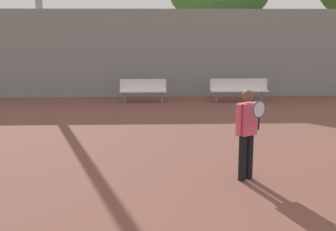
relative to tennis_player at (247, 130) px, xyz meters
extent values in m
cylinder|color=black|center=(-0.08, -0.04, -0.51)|extent=(0.14, 0.14, 0.85)
cylinder|color=black|center=(0.07, 0.06, -0.51)|extent=(0.14, 0.14, 0.85)
cube|color=#DB4C6B|center=(-0.01, 0.01, 0.20)|extent=(0.38, 0.35, 0.58)
cylinder|color=#DB4C6B|center=(-0.18, -0.11, 0.21)|extent=(0.10, 0.10, 0.56)
cylinder|color=#DB4C6B|center=(0.17, 0.13, 0.21)|extent=(0.10, 0.10, 0.56)
sphere|color=brown|center=(-0.01, 0.01, 0.63)|extent=(0.21, 0.21, 0.21)
cylinder|color=black|center=(0.15, -0.22, 0.17)|extent=(0.03, 0.03, 0.22)
torus|color=#28519E|center=(0.15, -0.22, 0.42)|extent=(0.27, 0.20, 0.31)
cylinder|color=silver|center=(0.15, -0.22, 0.42)|extent=(0.22, 0.16, 0.27)
cube|color=white|center=(-2.02, 8.51, -0.53)|extent=(1.67, 0.40, 0.04)
cylinder|color=gray|center=(-2.69, 8.51, -0.74)|extent=(0.06, 0.06, 0.38)
cylinder|color=gray|center=(-1.35, 8.51, -0.74)|extent=(0.06, 0.06, 0.38)
cube|color=white|center=(-2.02, 8.69, -0.31)|extent=(1.67, 0.04, 0.40)
cube|color=white|center=(1.47, 8.51, -0.53)|extent=(2.10, 0.40, 0.04)
cylinder|color=gray|center=(0.63, 8.51, -0.74)|extent=(0.06, 0.06, 0.38)
cylinder|color=gray|center=(2.31, 8.51, -0.74)|extent=(0.06, 0.06, 0.38)
cube|color=white|center=(1.47, 8.69, -0.31)|extent=(2.10, 0.04, 0.40)
cube|color=gray|center=(-2.77, 9.80, 0.73)|extent=(31.87, 0.06, 3.34)
cylinder|color=brown|center=(1.68, 15.65, 0.54)|extent=(0.55, 0.55, 2.94)
camera|label=1|loc=(-1.73, -8.16, 1.91)|focal=50.00mm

